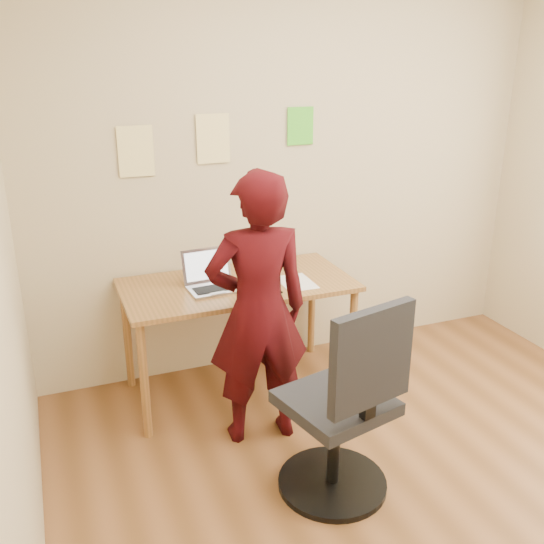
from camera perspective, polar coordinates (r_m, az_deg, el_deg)
name	(u,v)px	position (r m, az deg, el deg)	size (l,w,h in m)	color
room	(462,241)	(2.58, 17.42, 2.80)	(3.58, 3.58, 2.78)	brown
desk	(238,296)	(3.74, -3.25, -2.25)	(1.40, 0.70, 0.74)	olive
laptop	(211,280)	(3.63, -5.73, -0.71)	(0.32, 0.29, 0.22)	#BABAC2
paper_sheet	(296,282)	(3.71, 2.30, -0.96)	(0.20, 0.28, 0.00)	white
phone	(273,291)	(3.57, 0.07, -1.77)	(0.09, 0.13, 0.01)	black
wall_note_left	(136,151)	(3.73, -12.70, 11.01)	(0.21, 0.00, 0.30)	#FFEA98
wall_note_mid	(213,139)	(3.82, -5.56, 12.38)	(0.21, 0.00, 0.30)	#FFEA98
wall_note_right	(300,126)	(4.02, 2.69, 13.56)	(0.18, 0.00, 0.24)	#4FCF2E
office_chair	(345,415)	(2.97, 6.86, -13.24)	(0.56, 0.57, 1.06)	black
person	(258,311)	(3.24, -1.34, -3.69)	(0.56, 0.37, 1.54)	#34070A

